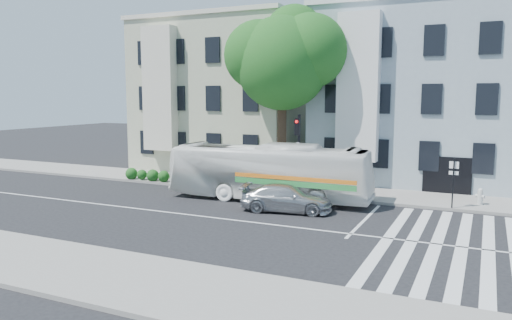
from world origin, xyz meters
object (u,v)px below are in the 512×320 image
Objects in this scene: bus at (269,172)px; sedan at (286,198)px; fire_hydrant at (480,196)px; traffic_signal at (298,144)px.

sedan is (1.82, -2.08, -0.88)m from bus.
bus is 10.77m from fire_hydrant.
fire_hydrant is (10.34, 2.86, -0.95)m from bus.
bus is 2.24m from traffic_signal.
bus is at bearing -142.86° from traffic_signal.
traffic_signal reaches higher than sedan.
traffic_signal is at bearing -170.12° from fire_hydrant.
sedan is 5.35× the size of fire_hydrant.
bus is 13.14× the size of fire_hydrant.
traffic_signal reaches higher than fire_hydrant.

